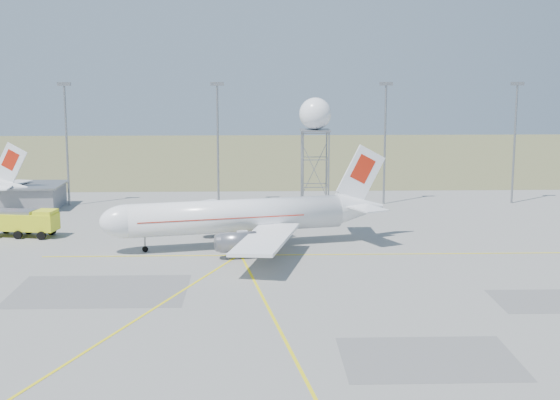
{
  "coord_description": "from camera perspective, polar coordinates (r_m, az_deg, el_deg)",
  "views": [
    {
      "loc": [
        -3.82,
        -63.75,
        23.03
      ],
      "look_at": [
        -0.46,
        40.0,
        5.2
      ],
      "focal_mm": 50.0,
      "sensor_mm": 36.0,
      "label": 1
    }
  ],
  "objects": [
    {
      "name": "ground",
      "position": [
        67.89,
        1.51,
        -10.08
      ],
      "size": [
        400.0,
        400.0,
        0.0
      ],
      "primitive_type": "plane",
      "color": "gray",
      "rests_on": "ground"
    },
    {
      "name": "mast_d",
      "position": [
        137.39,
        16.81,
        4.76
      ],
      "size": [
        2.2,
        0.5,
        20.5
      ],
      "color": "gray",
      "rests_on": "ground"
    },
    {
      "name": "fire_truck",
      "position": [
        112.18,
        -18.16,
        -1.65
      ],
      "size": [
        9.82,
        5.09,
        3.77
      ],
      "rotation": [
        0.0,
        0.0,
        -0.18
      ],
      "color": "yellow",
      "rests_on": "ground"
    },
    {
      "name": "building_grey",
      "position": [
        135.87,
        -19.47,
        0.27
      ],
      "size": [
        19.0,
        10.0,
        3.9
      ],
      "color": "gray",
      "rests_on": "ground"
    },
    {
      "name": "mast_c",
      "position": [
        132.03,
        7.69,
        4.9
      ],
      "size": [
        2.2,
        0.5,
        20.5
      ],
      "color": "gray",
      "rests_on": "ground"
    },
    {
      "name": "mast_b",
      "position": [
        130.36,
        -4.58,
        4.89
      ],
      "size": [
        2.2,
        0.5,
        20.5
      ],
      "color": "gray",
      "rests_on": "ground"
    },
    {
      "name": "grass_strip",
      "position": [
        205.09,
        -0.77,
        3.3
      ],
      "size": [
        400.0,
        120.0,
        0.03
      ],
      "primitive_type": "cube",
      "color": "#5A6537",
      "rests_on": "ground"
    },
    {
      "name": "radar_tower",
      "position": [
        123.48,
        2.58,
        3.79
      ],
      "size": [
        5.04,
        5.04,
        18.24
      ],
      "color": "gray",
      "rests_on": "ground"
    },
    {
      "name": "mast_a",
      "position": [
        133.9,
        -15.36,
        4.7
      ],
      "size": [
        2.2,
        0.5,
        20.5
      ],
      "color": "gray",
      "rests_on": "ground"
    },
    {
      "name": "airliner_main",
      "position": [
        100.59,
        -2.88,
        -1.21
      ],
      "size": [
        37.44,
        35.74,
        12.83
      ],
      "rotation": [
        0.0,
        0.0,
        3.37
      ],
      "color": "white",
      "rests_on": "ground"
    }
  ]
}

